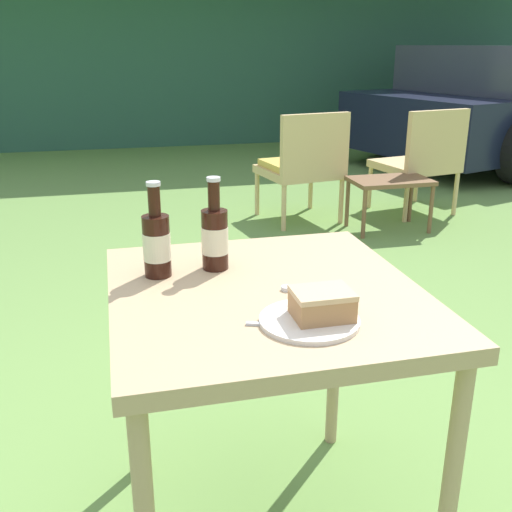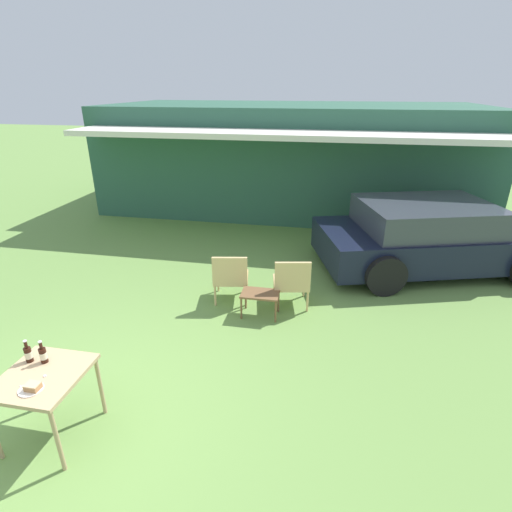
{
  "view_description": "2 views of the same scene",
  "coord_description": "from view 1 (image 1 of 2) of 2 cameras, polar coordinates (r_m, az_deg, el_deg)",
  "views": [
    {
      "loc": [
        -0.34,
        -1.29,
        1.31
      ],
      "look_at": [
        0.0,
        0.1,
        0.8
      ],
      "focal_mm": 42.0,
      "sensor_mm": 36.0,
      "label": 1
    },
    {
      "loc": [
        2.55,
        -2.58,
        3.26
      ],
      "look_at": [
        1.52,
        2.81,
        0.9
      ],
      "focal_mm": 28.0,
      "sensor_mm": 36.0,
      "label": 2
    }
  ],
  "objects": [
    {
      "name": "cola_bottle_near",
      "position": [
        1.55,
        -3.94,
        1.87
      ],
      "size": [
        0.07,
        0.07,
        0.24
      ],
      "color": "black",
      "rests_on": "patio_table"
    },
    {
      "name": "cabin_building",
      "position": [
        10.46,
        -4.49,
        20.03
      ],
      "size": [
        9.97,
        5.69,
        2.77
      ],
      "color": "#2D5B47",
      "rests_on": "ground_plane"
    },
    {
      "name": "fork",
      "position": [
        1.26,
        3.48,
        -6.6
      ],
      "size": [
        0.18,
        0.07,
        0.01
      ],
      "color": "silver",
      "rests_on": "patio_table"
    },
    {
      "name": "cola_bottle_far",
      "position": [
        1.52,
        -9.44,
        1.25
      ],
      "size": [
        0.07,
        0.07,
        0.24
      ],
      "color": "black",
      "rests_on": "patio_table"
    },
    {
      "name": "loose_bottle_cap",
      "position": [
        1.44,
        2.97,
        -3.08
      ],
      "size": [
        0.03,
        0.03,
        0.01
      ],
      "color": "silver",
      "rests_on": "patio_table"
    },
    {
      "name": "wicker_chair_plain",
      "position": [
        4.95,
        15.56,
        9.02
      ],
      "size": [
        0.64,
        0.63,
        0.84
      ],
      "rotation": [
        0.0,
        0.0,
        3.33
      ],
      "color": "tan",
      "rests_on": "ground_plane"
    },
    {
      "name": "garden_side_table",
      "position": [
        4.48,
        12.64,
        6.59
      ],
      "size": [
        0.57,
        0.36,
        0.38
      ],
      "color": "brown",
      "rests_on": "ground_plane"
    },
    {
      "name": "cake_on_plate",
      "position": [
        1.28,
        5.84,
        -5.16
      ],
      "size": [
        0.22,
        0.22,
        0.07
      ],
      "color": "silver",
      "rests_on": "patio_table"
    },
    {
      "name": "patio_table",
      "position": [
        1.48,
        0.93,
        -6.06
      ],
      "size": [
        0.74,
        0.79,
        0.75
      ],
      "color": "tan",
      "rests_on": "ground_plane"
    },
    {
      "name": "wicker_chair_cushioned",
      "position": [
        4.59,
        4.51,
        8.78
      ],
      "size": [
        0.63,
        0.62,
        0.84
      ],
      "rotation": [
        0.0,
        0.0,
        3.32
      ],
      "color": "tan",
      "rests_on": "ground_plane"
    }
  ]
}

